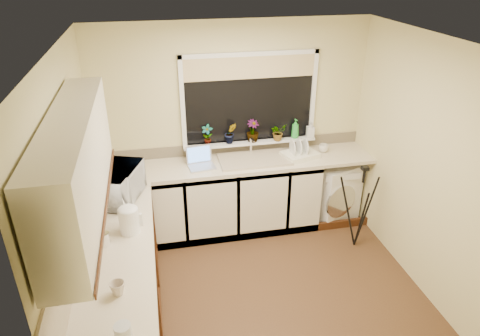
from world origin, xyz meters
The scene contains 34 objects.
floor centered at (0.00, 0.00, 0.00)m, with size 3.20×3.20×0.00m, color #4F361F.
ceiling centered at (0.00, 0.00, 2.45)m, with size 3.20×3.20×0.00m, color white.
wall_back centered at (0.00, 1.50, 1.23)m, with size 3.20×3.20×0.00m, color beige.
wall_front centered at (0.00, -1.50, 1.23)m, with size 3.20×3.20×0.00m, color beige.
wall_left centered at (-1.60, 0.00, 1.23)m, with size 3.00×3.00×0.00m, color beige.
wall_right centered at (1.60, 0.00, 1.23)m, with size 3.00×3.00×0.00m, color beige.
base_cabinet_back centered at (-0.33, 1.20, 0.43)m, with size 2.55×0.60×0.86m, color silver.
base_cabinet_left centered at (-1.30, -0.30, 0.43)m, with size 0.54×2.40×0.86m, color silver.
worktop_back centered at (0.00, 1.20, 0.88)m, with size 3.20×0.60×0.04m, color beige.
worktop_left centered at (-1.30, -0.30, 0.88)m, with size 0.60×2.40×0.04m, color beige.
upper_cabinet centered at (-1.44, -0.45, 1.80)m, with size 0.28×1.90×0.70m, color silver.
splashback_left centered at (-1.59, -0.30, 1.12)m, with size 0.02×2.40×0.45m, color beige.
splashback_back centered at (0.00, 1.49, 0.97)m, with size 3.20×0.02×0.14m, color beige.
window_glass centered at (0.20, 1.49, 1.55)m, with size 1.50×0.02×1.00m, color black.
window_blind centered at (0.20, 1.46, 1.92)m, with size 1.50×0.02×0.25m, color tan.
windowsill centered at (0.20, 1.43, 1.04)m, with size 1.60×0.14×0.03m, color white.
sink centered at (0.20, 1.20, 0.91)m, with size 0.82×0.46×0.03m, color tan.
faucet centered at (0.20, 1.38, 1.02)m, with size 0.03×0.03×0.24m, color silver.
washing_machine centered at (1.24, 1.23, 0.37)m, with size 0.53×0.51×0.75m, color white.
laptop centered at (-0.43, 1.19, 0.96)m, with size 0.32×0.28×0.22m.
kettle centered at (-1.19, 0.02, 1.01)m, with size 0.17×0.17×0.23m, color white.
dish_rack centered at (0.75, 1.18, 0.93)m, with size 0.40×0.30×0.06m, color white.
tripod centered at (1.26, 0.55, 0.51)m, with size 0.49×0.49×1.02m, color black, non-canonical shape.
glass_jug centered at (-1.21, -1.21, 0.98)m, with size 0.11×0.11×0.16m, color silver.
steel_jar centered at (-1.39, -0.13, 0.96)m, with size 0.09×0.09×0.12m, color white.
microwave centered at (-1.32, 0.63, 1.06)m, with size 0.58×0.40×0.32m, color white.
plant_a centered at (-0.32, 1.41, 1.18)m, with size 0.13×0.09×0.25m, color #999999.
plant_b centered at (-0.04, 1.42, 1.18)m, with size 0.14×0.11×0.25m, color #999999.
plant_c centered at (0.23, 1.42, 1.18)m, with size 0.15×0.15×0.27m, color #999999.
plant_d centered at (0.54, 1.39, 1.15)m, with size 0.19×0.16×0.21m, color #999999.
soap_bottle_green centered at (0.76, 1.42, 1.17)m, with size 0.09×0.09×0.24m, color green.
soap_bottle_clear centered at (0.95, 1.40, 1.15)m, with size 0.09×0.09×0.20m, color #999999.
cup_back centered at (1.08, 1.26, 0.95)m, with size 0.12×0.12×0.09m, color silver.
cup_left centered at (-1.27, -0.75, 0.95)m, with size 0.11×0.11×0.10m, color beige.
Camera 1 is at (-0.90, -3.24, 3.09)m, focal length 32.51 mm.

